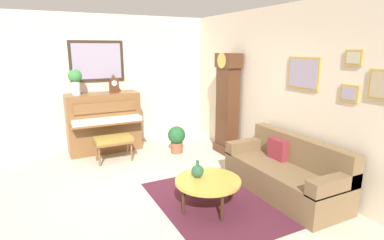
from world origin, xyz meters
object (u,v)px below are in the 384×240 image
at_px(piano, 104,122).
at_px(green_jug, 197,171).
at_px(coffee_table, 208,182).
at_px(piano_bench, 113,141).
at_px(mantel_clock, 114,84).
at_px(grandfather_clock, 227,107).
at_px(potted_plant, 177,138).
at_px(couch, 286,173).
at_px(flower_vase, 75,79).

relative_size(piano, green_jug, 6.00).
bearing_deg(coffee_table, piano_bench, -163.24).
height_order(coffee_table, mantel_clock, mantel_clock).
relative_size(grandfather_clock, potted_plant, 3.62).
bearing_deg(coffee_table, potted_plant, 166.27).
bearing_deg(grandfather_clock, couch, -6.42).
height_order(grandfather_clock, potted_plant, grandfather_clock).
distance_m(piano, flower_vase, 1.04).
bearing_deg(potted_plant, coffee_table, -13.73).
distance_m(piano_bench, grandfather_clock, 2.33).
xyz_separation_m(coffee_table, green_jug, (-0.14, -0.08, 0.12)).
bearing_deg(piano_bench, couch, 38.56).
xyz_separation_m(piano_bench, flower_vase, (-0.71, -0.51, 1.13)).
height_order(coffee_table, potted_plant, potted_plant).
xyz_separation_m(piano, flower_vase, (0.00, -0.49, 0.92)).
bearing_deg(flower_vase, grandfather_clock, 65.34).
bearing_deg(coffee_table, grandfather_clock, 141.00).
bearing_deg(mantel_clock, grandfather_clock, 57.77).
bearing_deg(piano, couch, 32.06).
bearing_deg(flower_vase, piano_bench, 35.60).
bearing_deg(piano_bench, green_jug, 15.76).
height_order(piano_bench, green_jug, green_jug).
distance_m(coffee_table, potted_plant, 2.33).
distance_m(piano, mantel_clock, 0.81).
height_order(piano, piano_bench, piano).
xyz_separation_m(piano_bench, green_jug, (2.23, 0.63, 0.09)).
bearing_deg(mantel_clock, piano, -90.54).
relative_size(mantel_clock, potted_plant, 0.68).
bearing_deg(green_jug, couch, 79.34).
xyz_separation_m(piano, coffee_table, (3.08, 0.74, -0.23)).
distance_m(piano, grandfather_clock, 2.57).
xyz_separation_m(piano, potted_plant, (0.82, 1.29, -0.29)).
distance_m(grandfather_clock, couch, 2.07).
relative_size(couch, coffee_table, 2.16).
relative_size(piano_bench, couch, 0.37).
relative_size(couch, potted_plant, 3.39).
bearing_deg(flower_vase, coffee_table, 21.65).
xyz_separation_m(piano, green_jug, (2.95, 0.65, -0.11)).
bearing_deg(piano_bench, piano, -178.24).
height_order(mantel_clock, green_jug, mantel_clock).
bearing_deg(couch, grandfather_clock, 173.58).
distance_m(piano, couch, 3.79).
distance_m(mantel_clock, potted_plant, 1.70).
distance_m(piano_bench, flower_vase, 1.43).
height_order(piano_bench, grandfather_clock, grandfather_clock).
bearing_deg(piano_bench, grandfather_clock, 76.37).
distance_m(piano_bench, couch, 3.18).
bearing_deg(grandfather_clock, coffee_table, -39.00).
xyz_separation_m(grandfather_clock, green_jug, (1.70, -1.57, -0.46)).
relative_size(piano, piano_bench, 2.06).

